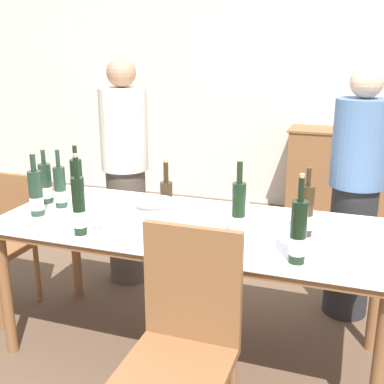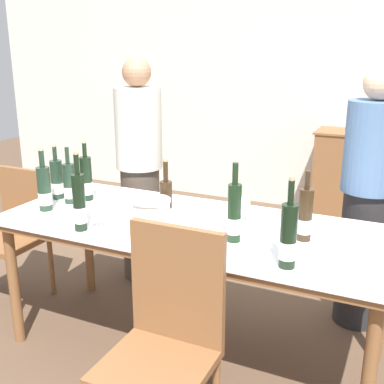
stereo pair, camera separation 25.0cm
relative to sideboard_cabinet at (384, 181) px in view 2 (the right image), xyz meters
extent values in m
plane|color=brown|center=(-0.80, -2.59, -0.45)|extent=(12.00, 12.00, 0.00)
cube|color=silver|center=(-0.80, 0.29, 0.95)|extent=(8.00, 0.10, 2.80)
cube|color=brown|center=(0.00, 0.00, -0.01)|extent=(1.28, 0.44, 0.89)
cylinder|color=brown|center=(-1.77, -2.94, -0.09)|extent=(0.06, 0.06, 0.73)
cylinder|color=brown|center=(0.17, -2.94, -0.09)|extent=(0.06, 0.06, 0.73)
cylinder|color=brown|center=(-1.77, -2.24, -0.09)|extent=(0.06, 0.06, 0.73)
cylinder|color=brown|center=(0.17, -2.24, -0.09)|extent=(0.06, 0.06, 0.73)
cube|color=brown|center=(-0.80, -2.59, 0.29)|extent=(2.10, 0.86, 0.04)
cube|color=white|center=(-0.80, -2.59, 0.31)|extent=(2.13, 0.89, 0.01)
cylinder|color=white|center=(-0.91, -2.82, 0.41)|extent=(0.18, 0.18, 0.19)
cylinder|color=white|center=(-0.91, -2.82, 0.50)|extent=(0.20, 0.20, 0.01)
cylinder|color=#332314|center=(-0.92, -2.66, 0.44)|extent=(0.06, 0.06, 0.24)
cylinder|color=silver|center=(-0.92, -2.66, 0.39)|extent=(0.07, 0.07, 0.07)
cylinder|color=#332314|center=(-0.92, -2.66, 0.61)|extent=(0.03, 0.03, 0.11)
cylinder|color=tan|center=(-0.92, -2.66, 0.67)|extent=(0.02, 0.02, 0.02)
cylinder|color=black|center=(-1.28, -2.91, 0.47)|extent=(0.06, 0.06, 0.30)
cylinder|color=white|center=(-1.28, -2.91, 0.40)|extent=(0.07, 0.07, 0.08)
cylinder|color=black|center=(-1.28, -2.91, 0.66)|extent=(0.03, 0.03, 0.10)
cylinder|color=tan|center=(-1.28, -2.91, 0.72)|extent=(0.02, 0.02, 0.02)
cylinder|color=black|center=(-0.21, -2.89, 0.46)|extent=(0.07, 0.07, 0.28)
cylinder|color=white|center=(-0.21, -2.89, 0.40)|extent=(0.07, 0.07, 0.08)
cylinder|color=black|center=(-0.21, -2.89, 0.65)|extent=(0.03, 0.03, 0.10)
cylinder|color=tan|center=(-0.21, -2.89, 0.71)|extent=(0.02, 0.02, 0.02)
cylinder|color=#1E3323|center=(-1.62, -2.57, 0.44)|extent=(0.07, 0.07, 0.24)
cylinder|color=silver|center=(-1.62, -2.57, 0.39)|extent=(0.07, 0.07, 0.07)
cylinder|color=#1E3323|center=(-1.62, -2.57, 0.61)|extent=(0.02, 0.02, 0.10)
cylinder|color=#1E3323|center=(-1.67, -2.74, 0.44)|extent=(0.08, 0.08, 0.25)
cylinder|color=white|center=(-1.67, -2.74, 0.39)|extent=(0.08, 0.08, 0.07)
cylinder|color=#1E3323|center=(-1.67, -2.74, 0.62)|extent=(0.03, 0.03, 0.10)
cylinder|color=tan|center=(-1.67, -2.74, 0.68)|extent=(0.02, 0.02, 0.02)
cylinder|color=black|center=(-1.57, -2.48, 0.45)|extent=(0.07, 0.07, 0.27)
cylinder|color=white|center=(-1.57, -2.48, 0.39)|extent=(0.07, 0.07, 0.08)
cylinder|color=black|center=(-1.57, -2.48, 0.63)|extent=(0.03, 0.03, 0.09)
cylinder|color=tan|center=(-1.57, -2.48, 0.68)|extent=(0.02, 0.02, 0.02)
cylinder|color=#1E3323|center=(-1.75, -2.53, 0.44)|extent=(0.07, 0.07, 0.24)
cylinder|color=silver|center=(-1.75, -2.53, 0.38)|extent=(0.08, 0.08, 0.07)
cylinder|color=#1E3323|center=(-1.75, -2.53, 0.60)|extent=(0.03, 0.03, 0.09)
cylinder|color=tan|center=(-1.75, -2.53, 0.65)|extent=(0.02, 0.02, 0.02)
cylinder|color=black|center=(-0.52, -2.72, 0.46)|extent=(0.07, 0.07, 0.29)
cylinder|color=white|center=(-0.52, -2.72, 0.40)|extent=(0.07, 0.07, 0.08)
cylinder|color=black|center=(-0.52, -2.72, 0.66)|extent=(0.03, 0.03, 0.10)
cylinder|color=#332314|center=(-0.22, -2.55, 0.45)|extent=(0.07, 0.07, 0.26)
cylinder|color=white|center=(-0.22, -2.55, 0.39)|extent=(0.07, 0.07, 0.07)
cylinder|color=#332314|center=(-0.22, -2.55, 0.62)|extent=(0.02, 0.02, 0.09)
cylinder|color=white|center=(-0.56, -2.46, 0.32)|extent=(0.08, 0.08, 0.00)
cylinder|color=white|center=(-0.56, -2.46, 0.36)|extent=(0.01, 0.01, 0.08)
sphere|color=white|center=(-0.56, -2.46, 0.43)|extent=(0.07, 0.07, 0.07)
cylinder|color=white|center=(-0.74, -2.94, 0.32)|extent=(0.07, 0.07, 0.00)
cylinder|color=white|center=(-0.74, -2.94, 0.36)|extent=(0.01, 0.01, 0.07)
sphere|color=white|center=(-0.74, -2.94, 0.42)|extent=(0.08, 0.08, 0.08)
cylinder|color=white|center=(-1.21, -2.87, 0.32)|extent=(0.06, 0.06, 0.00)
cylinder|color=white|center=(-1.21, -2.87, 0.36)|extent=(0.01, 0.01, 0.08)
sphere|color=white|center=(-1.21, -2.87, 0.42)|extent=(0.07, 0.07, 0.07)
cylinder|color=brown|center=(-1.97, -2.78, -0.24)|extent=(0.03, 0.03, 0.42)
cylinder|color=brown|center=(-2.34, -2.41, -0.24)|extent=(0.03, 0.03, 0.42)
cylinder|color=brown|center=(-1.97, -2.41, -0.24)|extent=(0.03, 0.03, 0.42)
cube|color=brown|center=(-2.16, -2.59, -0.01)|extent=(0.42, 0.42, 0.04)
cube|color=brown|center=(-2.16, -2.40, 0.22)|extent=(0.42, 0.04, 0.43)
cylinder|color=brown|center=(-0.79, -3.17, -0.23)|extent=(0.03, 0.03, 0.44)
cube|color=brown|center=(-0.60, -3.35, 0.01)|extent=(0.42, 0.42, 0.04)
cube|color=brown|center=(-0.60, -3.16, 0.28)|extent=(0.42, 0.04, 0.51)
cylinder|color=#51473D|center=(-1.55, -1.89, -0.03)|extent=(0.28, 0.28, 0.85)
cylinder|color=beige|center=(-1.55, -1.89, 0.68)|extent=(0.33, 0.33, 0.56)
sphere|color=#A37556|center=(-1.55, -1.89, 1.06)|extent=(0.20, 0.20, 0.20)
cylinder|color=#262628|center=(0.01, -1.86, -0.02)|extent=(0.28, 0.28, 0.86)
cylinder|color=#4C6B93|center=(0.01, -1.86, 0.67)|extent=(0.33, 0.33, 0.53)
sphere|color=#DBAD89|center=(0.01, -1.86, 1.03)|extent=(0.19, 0.19, 0.19)
camera|label=1|loc=(-0.01, -4.86, 1.22)|focal=45.00mm
camera|label=2|loc=(0.22, -4.77, 1.22)|focal=45.00mm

